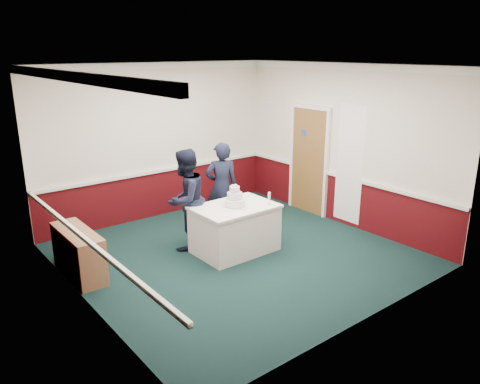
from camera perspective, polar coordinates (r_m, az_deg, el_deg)
ground at (r=7.74m, az=-0.30°, el=-7.60°), size 5.00×5.00×0.00m
room_shell at (r=7.68m, az=-2.70°, el=7.57°), size 5.00×5.00×3.00m
sideboard at (r=7.34m, az=-19.04°, el=-7.04°), size 0.41×1.20×0.70m
cake_table at (r=7.72m, az=-0.64°, el=-4.45°), size 1.32×0.92×0.79m
wedding_cake at (r=7.55m, az=-0.66°, el=-0.92°), size 0.35×0.35×0.36m
cake_knife at (r=7.42m, az=0.11°, el=-2.13°), size 0.09×0.21×0.00m
champagne_flute at (r=7.64m, az=3.60°, el=-0.51°), size 0.05×0.05×0.21m
person_man at (r=7.76m, az=-6.66°, el=-0.94°), size 1.01×0.92×1.69m
person_woman at (r=8.51m, az=-2.27°, el=0.62°), size 0.71×0.61×1.65m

